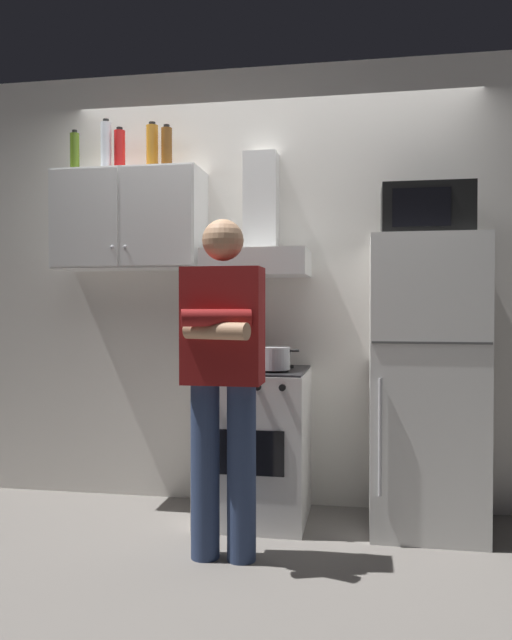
{
  "coord_description": "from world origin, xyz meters",
  "views": [
    {
      "loc": [
        0.57,
        -3.29,
        1.22
      ],
      "look_at": [
        0.0,
        0.0,
        1.15
      ],
      "focal_mm": 35.29,
      "sensor_mm": 36.0,
      "label": 1
    }
  ],
  "objects_px": {
    "stove_oven": "(255,444)",
    "bottle_beer_brown": "(167,148)",
    "range_hood": "(259,243)",
    "person_standing": "(223,373)",
    "microwave": "(426,212)",
    "upper_cabinet": "(130,220)",
    "refrigerator": "(425,383)",
    "bottle_liquor_amber": "(152,148)",
    "bottle_soda_red": "(120,151)",
    "cooking_pot": "(274,358)",
    "bottle_vodka_clear": "(106,147)",
    "bottle_olive_oil": "(75,153)"
  },
  "relations": [
    {
      "from": "range_hood",
      "to": "person_standing",
      "type": "height_order",
      "value": "range_hood"
    },
    {
      "from": "microwave",
      "to": "stove_oven",
      "type": "bearing_deg",
      "value": -178.85
    },
    {
      "from": "person_standing",
      "to": "upper_cabinet",
      "type": "bearing_deg",
      "value": 135.74
    },
    {
      "from": "upper_cabinet",
      "to": "bottle_liquor_amber",
      "type": "bearing_deg",
      "value": 15.72
    },
    {
      "from": "bottle_olive_oil",
      "to": "refrigerator",
      "type": "bearing_deg",
      "value": -3.31
    },
    {
      "from": "microwave",
      "to": "person_standing",
      "type": "xyz_separation_m",
      "value": [
        -1.0,
        -0.62,
        -0.84
      ]
    },
    {
      "from": "upper_cabinet",
      "to": "range_hood",
      "type": "bearing_deg",
      "value": 0.09
    },
    {
      "from": "bottle_soda_red",
      "to": "bottle_olive_oil",
      "type": "xyz_separation_m",
      "value": [
        -0.29,
        -0.02,
        -0.0
      ]
    },
    {
      "from": "microwave",
      "to": "bottle_liquor_amber",
      "type": "bearing_deg",
      "value": 174.94
    },
    {
      "from": "cooking_pot",
      "to": "bottle_vodka_clear",
      "type": "relative_size",
      "value": 0.85
    },
    {
      "from": "refrigerator",
      "to": "person_standing",
      "type": "height_order",
      "value": "person_standing"
    },
    {
      "from": "bottle_liquor_amber",
      "to": "bottle_olive_oil",
      "type": "xyz_separation_m",
      "value": [
        -0.49,
        -0.04,
        -0.02
      ]
    },
    {
      "from": "upper_cabinet",
      "to": "refrigerator",
      "type": "bearing_deg",
      "value": -4.07
    },
    {
      "from": "stove_oven",
      "to": "bottle_beer_brown",
      "type": "height_order",
      "value": "bottle_beer_brown"
    },
    {
      "from": "refrigerator",
      "to": "cooking_pot",
      "type": "relative_size",
      "value": 5.82
    },
    {
      "from": "bottle_liquor_amber",
      "to": "microwave",
      "type": "bearing_deg",
      "value": -5.06
    },
    {
      "from": "person_standing",
      "to": "refrigerator",
      "type": "bearing_deg",
      "value": 31.23
    },
    {
      "from": "upper_cabinet",
      "to": "bottle_soda_red",
      "type": "height_order",
      "value": "bottle_soda_red"
    },
    {
      "from": "cooking_pot",
      "to": "bottle_liquor_amber",
      "type": "xyz_separation_m",
      "value": [
        -0.8,
        0.28,
        1.26
      ]
    },
    {
      "from": "cooking_pot",
      "to": "refrigerator",
      "type": "bearing_deg",
      "value": 8.32
    },
    {
      "from": "range_hood",
      "to": "bottle_vodka_clear",
      "type": "distance_m",
      "value": 1.13
    },
    {
      "from": "bottle_beer_brown",
      "to": "refrigerator",
      "type": "bearing_deg",
      "value": -4.58
    },
    {
      "from": "microwave",
      "to": "bottle_vodka_clear",
      "type": "bearing_deg",
      "value": 176.73
    },
    {
      "from": "microwave",
      "to": "person_standing",
      "type": "distance_m",
      "value": 1.45
    },
    {
      "from": "bottle_beer_brown",
      "to": "bottle_liquor_amber",
      "type": "xyz_separation_m",
      "value": [
        -0.11,
        0.04,
        0.02
      ]
    },
    {
      "from": "refrigerator",
      "to": "person_standing",
      "type": "relative_size",
      "value": 0.98
    },
    {
      "from": "cooking_pot",
      "to": "bottle_olive_oil",
      "type": "relative_size",
      "value": 1.03
    },
    {
      "from": "refrigerator",
      "to": "bottle_soda_red",
      "type": "distance_m",
      "value": 2.29
    },
    {
      "from": "stove_oven",
      "to": "microwave",
      "type": "xyz_separation_m",
      "value": [
        0.95,
        0.02,
        1.31
      ]
    },
    {
      "from": "range_hood",
      "to": "bottle_beer_brown",
      "type": "distance_m",
      "value": 0.81
    },
    {
      "from": "microwave",
      "to": "bottle_soda_red",
      "type": "height_order",
      "value": "bottle_soda_red"
    },
    {
      "from": "cooking_pot",
      "to": "bottle_liquor_amber",
      "type": "bearing_deg",
      "value": 160.57
    },
    {
      "from": "bottle_liquor_amber",
      "to": "upper_cabinet",
      "type": "bearing_deg",
      "value": -164.28
    },
    {
      "from": "stove_oven",
      "to": "cooking_pot",
      "type": "bearing_deg",
      "value": -42.49
    },
    {
      "from": "microwave",
      "to": "bottle_beer_brown",
      "type": "bearing_deg",
      "value": 176.11
    },
    {
      "from": "person_standing",
      "to": "bottle_liquor_amber",
      "type": "relative_size",
      "value": 5.44
    },
    {
      "from": "microwave",
      "to": "cooking_pot",
      "type": "xyz_separation_m",
      "value": [
        -0.82,
        -0.14,
        -0.8
      ]
    },
    {
      "from": "person_standing",
      "to": "bottle_olive_oil",
      "type": "height_order",
      "value": "bottle_olive_oil"
    },
    {
      "from": "bottle_beer_brown",
      "to": "bottle_liquor_amber",
      "type": "distance_m",
      "value": 0.11
    },
    {
      "from": "person_standing",
      "to": "microwave",
      "type": "bearing_deg",
      "value": 32.0
    },
    {
      "from": "bottle_liquor_amber",
      "to": "bottle_soda_red",
      "type": "bearing_deg",
      "value": -173.15
    },
    {
      "from": "refrigerator",
      "to": "bottle_olive_oil",
      "type": "height_order",
      "value": "bottle_olive_oil"
    },
    {
      "from": "bottle_beer_brown",
      "to": "range_hood",
      "type": "bearing_deg",
      "value": 0.47
    },
    {
      "from": "upper_cabinet",
      "to": "bottle_beer_brown",
      "type": "xyz_separation_m",
      "value": [
        0.24,
        -0.0,
        0.43
      ]
    },
    {
      "from": "bottle_olive_oil",
      "to": "person_standing",
      "type": "bearing_deg",
      "value": -33.34
    },
    {
      "from": "microwave",
      "to": "bottle_liquor_amber",
      "type": "distance_m",
      "value": 1.69
    },
    {
      "from": "person_standing",
      "to": "bottle_vodka_clear",
      "type": "bearing_deg",
      "value": 140.93
    },
    {
      "from": "refrigerator",
      "to": "person_standing",
      "type": "xyz_separation_m",
      "value": [
        -1.0,
        -0.61,
        0.1
      ]
    },
    {
      "from": "range_hood",
      "to": "bottle_liquor_amber",
      "type": "distance_m",
      "value": 0.9
    },
    {
      "from": "person_standing",
      "to": "bottle_soda_red",
      "type": "xyz_separation_m",
      "value": [
        -0.82,
        0.74,
        1.28
      ]
    }
  ]
}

